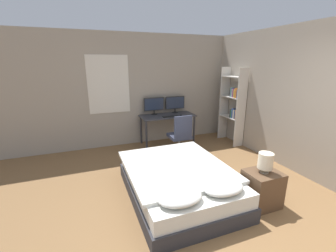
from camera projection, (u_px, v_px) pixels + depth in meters
ground_plane at (257, 241)px, 2.66m from camera, size 20.00×20.00×0.00m
wall_back at (155, 90)px, 5.70m from camera, size 12.00×0.08×2.70m
wall_side_right at (289, 99)px, 4.30m from camera, size 0.06×12.00×2.70m
bed at (178, 182)px, 3.49m from camera, size 1.51×2.00×0.56m
nightstand at (262, 189)px, 3.25m from camera, size 0.48×0.41×0.53m
bedside_lamp at (266, 161)px, 3.13m from camera, size 0.20×0.20×0.29m
desk at (168, 119)px, 5.64m from camera, size 1.35×0.60×0.75m
monitor_left at (154, 105)px, 5.62m from camera, size 0.52×0.16×0.42m
monitor_right at (175, 103)px, 5.82m from camera, size 0.52×0.16×0.42m
keyboard at (170, 116)px, 5.43m from camera, size 0.38×0.13×0.02m
computer_mouse at (181, 115)px, 5.53m from camera, size 0.07×0.05×0.04m
office_chair at (180, 139)px, 5.03m from camera, size 0.52×0.52×0.93m
bookshelf at (234, 103)px, 5.59m from camera, size 0.27×0.71×1.91m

